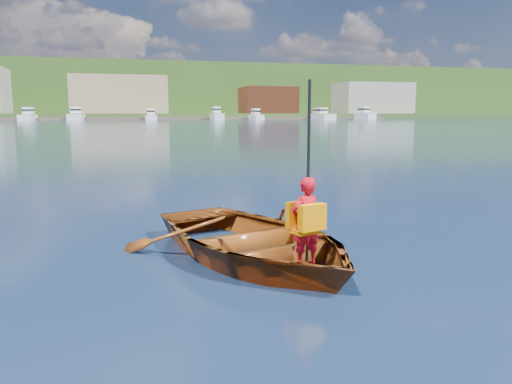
{
  "coord_description": "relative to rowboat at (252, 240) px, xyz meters",
  "views": [
    {
      "loc": [
        -1.59,
        -6.15,
        1.85
      ],
      "look_at": [
        -0.09,
        -0.06,
        0.87
      ],
      "focal_mm": 35.0,
      "sensor_mm": 36.0,
      "label": 1
    }
  ],
  "objects": [
    {
      "name": "ground",
      "position": [
        0.14,
        0.06,
        -0.23
      ],
      "size": [
        600.0,
        600.0,
        0.0
      ],
      "color": "#142842",
      "rests_on": "ground"
    },
    {
      "name": "rowboat",
      "position": [
        0.0,
        0.0,
        0.0
      ],
      "size": [
        3.72,
        4.37,
        0.77
      ],
      "color": "brown",
      "rests_on": "ground"
    },
    {
      "name": "child_paddler",
      "position": [
        0.44,
        -0.8,
        0.41
      ],
      "size": [
        0.44,
        0.43,
        2.14
      ],
      "color": "red",
      "rests_on": "ground"
    },
    {
      "name": "shoreline",
      "position": [
        0.14,
        236.67,
        10.09
      ],
      "size": [
        400.0,
        140.0,
        22.0
      ],
      "color": "#3D5422",
      "rests_on": "ground"
    },
    {
      "name": "dock",
      "position": [
        1.95,
        148.06,
        0.17
      ],
      "size": [
        160.01,
        11.35,
        0.8
      ],
      "color": "brown",
      "rests_on": "ground"
    },
    {
      "name": "waterfront_buildings",
      "position": [
        -7.6,
        165.06,
        7.51
      ],
      "size": [
        202.0,
        16.0,
        14.0
      ],
      "color": "maroon",
      "rests_on": "ground"
    },
    {
      "name": "marina_yachts",
      "position": [
        1.66,
        143.39,
        1.12
      ],
      "size": [
        139.51,
        13.97,
        4.38
      ],
      "color": "white",
      "rests_on": "ground"
    },
    {
      "name": "hillside_trees",
      "position": [
        -27.22,
        232.15,
        16.55
      ],
      "size": [
        313.74,
        88.32,
        26.27
      ],
      "color": "#382314",
      "rests_on": "ground"
    }
  ]
}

